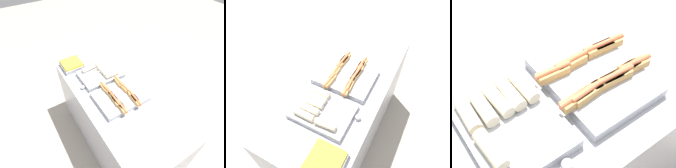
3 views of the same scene
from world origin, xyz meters
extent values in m
plane|color=#ADA393|center=(0.00, 0.00, 0.00)|extent=(12.00, 12.00, 0.00)
cube|color=#A8AAB2|center=(0.00, 0.00, 0.46)|extent=(1.66, 0.74, 0.93)
cube|color=#A8AAB2|center=(0.06, 0.00, 0.95)|extent=(0.38, 0.48, 0.05)
cube|color=tan|center=(0.16, -0.08, 1.00)|extent=(0.14, 0.05, 0.04)
cylinder|color=#D66B42|center=(0.16, -0.08, 1.02)|extent=(0.16, 0.03, 0.02)
cube|color=tan|center=(0.11, -0.08, 1.00)|extent=(0.14, 0.05, 0.04)
cylinder|color=#D66B42|center=(0.11, -0.08, 1.02)|extent=(0.16, 0.03, 0.02)
cube|color=tan|center=(0.01, 0.08, 1.00)|extent=(0.14, 0.04, 0.04)
cylinder|color=#D66B42|center=(0.01, 0.08, 1.02)|extent=(0.16, 0.02, 0.02)
cube|color=tan|center=(-0.09, -0.08, 1.00)|extent=(0.14, 0.05, 0.04)
cylinder|color=#D66B42|center=(-0.09, -0.08, 1.02)|extent=(0.16, 0.03, 0.02)
cube|color=tan|center=(0.16, 0.09, 1.00)|extent=(0.14, 0.06, 0.04)
cylinder|color=#D66B42|center=(0.16, 0.09, 1.02)|extent=(0.16, 0.03, 0.02)
cube|color=tan|center=(-0.09, 0.08, 1.00)|extent=(0.14, 0.05, 0.04)
cylinder|color=#D66B42|center=(-0.09, 0.08, 1.02)|extent=(0.16, 0.03, 0.02)
cube|color=tan|center=(0.21, 0.08, 1.00)|extent=(0.14, 0.05, 0.04)
cylinder|color=#D66B42|center=(0.21, 0.08, 1.02)|extent=(0.16, 0.03, 0.02)
cube|color=tan|center=(0.21, -0.08, 1.00)|extent=(0.14, 0.06, 0.04)
cylinder|color=#D66B42|center=(0.21, -0.08, 1.02)|extent=(0.16, 0.04, 0.02)
cube|color=tan|center=(-0.04, -0.08, 1.00)|extent=(0.14, 0.06, 0.04)
cylinder|color=#D66B42|center=(-0.04, -0.08, 1.02)|extent=(0.16, 0.03, 0.02)
cube|color=tan|center=(0.06, -0.08, 1.00)|extent=(0.14, 0.05, 0.04)
cylinder|color=#D66B42|center=(0.06, -0.08, 1.02)|extent=(0.16, 0.03, 0.02)
cube|color=#A8AAB2|center=(-0.34, 0.00, 0.95)|extent=(0.34, 0.46, 0.05)
cylinder|color=beige|center=(-0.28, 0.08, 1.00)|extent=(0.06, 0.16, 0.05)
cylinder|color=beige|center=(-0.22, 0.09, 1.00)|extent=(0.06, 0.16, 0.05)
cylinder|color=beige|center=(-0.45, 0.09, 1.00)|extent=(0.06, 0.16, 0.05)
cylinder|color=beige|center=(-0.45, -0.09, 1.00)|extent=(0.06, 0.16, 0.05)
cylinder|color=beige|center=(-0.33, 0.08, 1.00)|extent=(0.06, 0.16, 0.05)
cylinder|color=beige|center=(-0.39, 0.08, 1.00)|extent=(0.05, 0.16, 0.05)
cube|color=#A8AAB2|center=(-0.67, -0.21, 0.95)|extent=(0.24, 0.24, 0.05)
cube|color=gold|center=(-0.67, -0.21, 0.99)|extent=(0.22, 0.22, 0.02)
cylinder|color=silver|center=(-0.36, -0.26, 0.93)|extent=(0.19, 0.03, 0.01)
sphere|color=silver|center=(-0.26, -0.26, 0.95)|extent=(0.05, 0.05, 0.05)
camera|label=1|loc=(1.00, -0.69, 2.27)|focal=28.00mm
camera|label=2|loc=(-1.07, -0.51, 2.37)|focal=35.00mm
camera|label=3|loc=(-0.55, -0.64, 1.92)|focal=50.00mm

